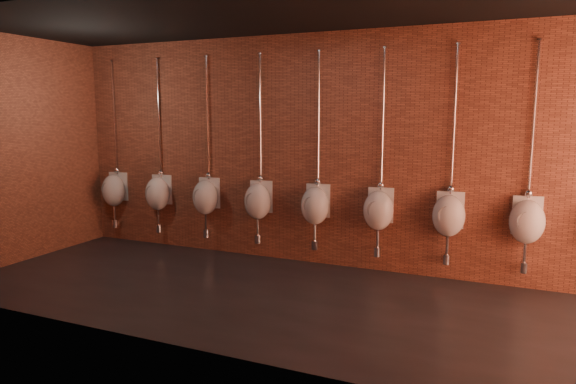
{
  "coord_description": "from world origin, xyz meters",
  "views": [
    {
      "loc": [
        2.14,
        -5.19,
        2.13
      ],
      "look_at": [
        -0.49,
        0.9,
        1.1
      ],
      "focal_mm": 32.0,
      "sensor_mm": 36.0,
      "label": 1
    }
  ],
  "objects_px": {
    "urinal_3": "(258,200)",
    "urinal_6": "(449,214)",
    "urinal_1": "(158,193)",
    "urinal_2": "(206,196)",
    "urinal_0": "(114,189)",
    "urinal_5": "(379,209)",
    "urinal_4": "(315,204)",
    "urinal_7": "(527,220)"
  },
  "relations": [
    {
      "from": "urinal_0",
      "to": "urinal_5",
      "type": "distance_m",
      "value": 4.43
    },
    {
      "from": "urinal_0",
      "to": "urinal_4",
      "type": "bearing_deg",
      "value": 0.0
    },
    {
      "from": "urinal_0",
      "to": "urinal_1",
      "type": "xyz_separation_m",
      "value": [
        0.89,
        0.0,
        0.0
      ]
    },
    {
      "from": "urinal_2",
      "to": "urinal_3",
      "type": "relative_size",
      "value": 1.0
    },
    {
      "from": "urinal_3",
      "to": "urinal_5",
      "type": "distance_m",
      "value": 1.77
    },
    {
      "from": "urinal_0",
      "to": "urinal_5",
      "type": "xyz_separation_m",
      "value": [
        4.43,
        0.0,
        0.0
      ]
    },
    {
      "from": "urinal_3",
      "to": "urinal_2",
      "type": "bearing_deg",
      "value": 180.0
    },
    {
      "from": "urinal_3",
      "to": "urinal_6",
      "type": "relative_size",
      "value": 1.0
    },
    {
      "from": "urinal_1",
      "to": "urinal_7",
      "type": "relative_size",
      "value": 1.0
    },
    {
      "from": "urinal_3",
      "to": "urinal_7",
      "type": "xyz_separation_m",
      "value": [
        3.55,
        0.0,
        0.0
      ]
    },
    {
      "from": "urinal_2",
      "to": "urinal_4",
      "type": "height_order",
      "value": "same"
    },
    {
      "from": "urinal_2",
      "to": "urinal_6",
      "type": "xyz_separation_m",
      "value": [
        3.55,
        0.0,
        0.0
      ]
    },
    {
      "from": "urinal_7",
      "to": "urinal_0",
      "type": "bearing_deg",
      "value": 180.0
    },
    {
      "from": "urinal_2",
      "to": "urinal_6",
      "type": "bearing_deg",
      "value": 0.0
    },
    {
      "from": "urinal_4",
      "to": "urinal_6",
      "type": "bearing_deg",
      "value": 0.0
    },
    {
      "from": "urinal_3",
      "to": "urinal_0",
      "type": "bearing_deg",
      "value": 180.0
    },
    {
      "from": "urinal_2",
      "to": "urinal_7",
      "type": "bearing_deg",
      "value": 0.0
    },
    {
      "from": "urinal_1",
      "to": "urinal_4",
      "type": "distance_m",
      "value": 2.66
    },
    {
      "from": "urinal_6",
      "to": "urinal_5",
      "type": "bearing_deg",
      "value": 180.0
    },
    {
      "from": "urinal_2",
      "to": "urinal_1",
      "type": "bearing_deg",
      "value": 180.0
    },
    {
      "from": "urinal_7",
      "to": "urinal_6",
      "type": "bearing_deg",
      "value": 180.0
    },
    {
      "from": "urinal_2",
      "to": "urinal_5",
      "type": "bearing_deg",
      "value": 0.0
    },
    {
      "from": "urinal_4",
      "to": "urinal_6",
      "type": "relative_size",
      "value": 1.0
    },
    {
      "from": "urinal_1",
      "to": "urinal_7",
      "type": "height_order",
      "value": "same"
    },
    {
      "from": "urinal_7",
      "to": "urinal_4",
      "type": "bearing_deg",
      "value": 180.0
    },
    {
      "from": "urinal_3",
      "to": "urinal_7",
      "type": "relative_size",
      "value": 1.0
    },
    {
      "from": "urinal_5",
      "to": "urinal_4",
      "type": "bearing_deg",
      "value": 180.0
    },
    {
      "from": "urinal_5",
      "to": "urinal_7",
      "type": "height_order",
      "value": "same"
    },
    {
      "from": "urinal_5",
      "to": "urinal_6",
      "type": "relative_size",
      "value": 1.0
    },
    {
      "from": "urinal_1",
      "to": "urinal_6",
      "type": "height_order",
      "value": "same"
    },
    {
      "from": "urinal_1",
      "to": "urinal_6",
      "type": "xyz_separation_m",
      "value": [
        4.43,
        0.0,
        0.0
      ]
    },
    {
      "from": "urinal_4",
      "to": "urinal_6",
      "type": "xyz_separation_m",
      "value": [
        1.77,
        0.0,
        0.0
      ]
    },
    {
      "from": "urinal_0",
      "to": "urinal_6",
      "type": "relative_size",
      "value": 1.0
    },
    {
      "from": "urinal_3",
      "to": "urinal_5",
      "type": "bearing_deg",
      "value": 0.0
    },
    {
      "from": "urinal_5",
      "to": "urinal_6",
      "type": "distance_m",
      "value": 0.89
    },
    {
      "from": "urinal_1",
      "to": "urinal_4",
      "type": "xyz_separation_m",
      "value": [
        2.66,
        0.0,
        0.0
      ]
    },
    {
      "from": "urinal_1",
      "to": "urinal_5",
      "type": "relative_size",
      "value": 1.0
    },
    {
      "from": "urinal_1",
      "to": "urinal_6",
      "type": "bearing_deg",
      "value": 0.0
    },
    {
      "from": "urinal_0",
      "to": "urinal_4",
      "type": "relative_size",
      "value": 1.0
    },
    {
      "from": "urinal_3",
      "to": "urinal_4",
      "type": "xyz_separation_m",
      "value": [
        0.89,
        0.0,
        0.0
      ]
    },
    {
      "from": "urinal_5",
      "to": "urinal_0",
      "type": "bearing_deg",
      "value": 180.0
    },
    {
      "from": "urinal_6",
      "to": "urinal_1",
      "type": "bearing_deg",
      "value": 180.0
    }
  ]
}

